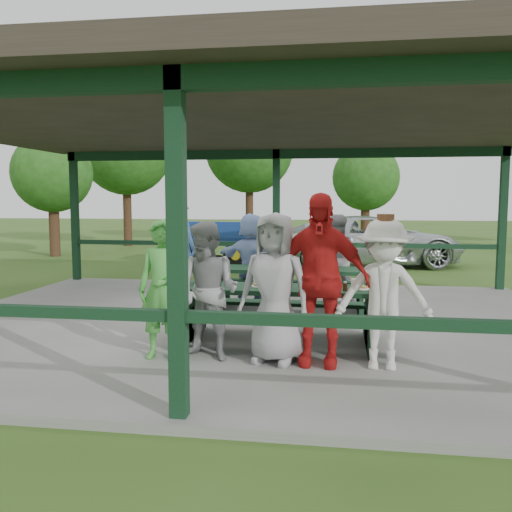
% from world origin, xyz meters
% --- Properties ---
extents(ground, '(90.00, 90.00, 0.00)m').
position_xyz_m(ground, '(0.00, 0.00, 0.00)').
color(ground, '#31531A').
rests_on(ground, ground).
extents(concrete_slab, '(10.00, 8.00, 0.10)m').
position_xyz_m(concrete_slab, '(0.00, 0.00, 0.05)').
color(concrete_slab, slate).
rests_on(concrete_slab, ground).
extents(pavilion_structure, '(10.60, 8.60, 3.24)m').
position_xyz_m(pavilion_structure, '(0.00, 0.00, 3.17)').
color(pavilion_structure, black).
rests_on(pavilion_structure, concrete_slab).
extents(picnic_table_near, '(2.73, 1.39, 0.75)m').
position_xyz_m(picnic_table_near, '(0.59, -1.20, 0.58)').
color(picnic_table_near, black).
rests_on(picnic_table_near, concrete_slab).
extents(picnic_table_far, '(2.73, 1.39, 0.75)m').
position_xyz_m(picnic_table_far, '(0.56, 0.80, 0.58)').
color(picnic_table_far, black).
rests_on(picnic_table_far, concrete_slab).
extents(table_setting, '(2.34, 0.45, 0.10)m').
position_xyz_m(table_setting, '(0.73, -1.18, 0.88)').
color(table_setting, white).
rests_on(table_setting, picnic_table_near).
extents(contestant_green, '(0.64, 0.44, 1.67)m').
position_xyz_m(contestant_green, '(-0.69, -2.14, 0.94)').
color(contestant_green, green).
rests_on(contestant_green, concrete_slab).
extents(contestant_grey_left, '(0.95, 0.83, 1.65)m').
position_xyz_m(contestant_grey_left, '(-0.15, -2.08, 0.92)').
color(contestant_grey_left, gray).
rests_on(contestant_grey_left, concrete_slab).
extents(contestant_grey_mid, '(0.97, 0.74, 1.76)m').
position_xyz_m(contestant_grey_mid, '(0.65, -2.08, 0.98)').
color(contestant_grey_mid, gray).
rests_on(contestant_grey_mid, concrete_slab).
extents(contestant_red, '(1.20, 0.58, 1.98)m').
position_xyz_m(contestant_red, '(1.15, -2.08, 1.09)').
color(contestant_red, red).
rests_on(contestant_red, concrete_slab).
extents(contestant_white_fedora, '(1.13, 0.70, 1.75)m').
position_xyz_m(contestant_white_fedora, '(1.88, -2.14, 0.95)').
color(contestant_white_fedora, silver).
rests_on(contestant_white_fedora, concrete_slab).
extents(spectator_lblue, '(1.61, 1.02, 1.66)m').
position_xyz_m(spectator_lblue, '(-0.20, 1.51, 0.93)').
color(spectator_lblue, '#869DCF').
rests_on(spectator_lblue, concrete_slab).
extents(spectator_blue, '(0.80, 0.68, 1.86)m').
position_xyz_m(spectator_blue, '(-1.77, 2.32, 1.03)').
color(spectator_blue, '#4570B4').
rests_on(spectator_blue, concrete_slab).
extents(spectator_grey, '(0.87, 0.71, 1.63)m').
position_xyz_m(spectator_grey, '(1.33, 1.75, 0.92)').
color(spectator_grey, gray).
rests_on(spectator_grey, concrete_slab).
extents(pickup_truck, '(5.89, 3.73, 1.51)m').
position_xyz_m(pickup_truck, '(2.37, 8.27, 0.76)').
color(pickup_truck, silver).
rests_on(pickup_truck, ground).
extents(farm_trailer, '(4.00, 2.10, 1.38)m').
position_xyz_m(farm_trailer, '(-2.33, 8.04, 0.69)').
color(farm_trailer, navy).
rests_on(farm_trailer, ground).
extents(tree_far_left, '(3.88, 3.88, 6.06)m').
position_xyz_m(tree_far_left, '(-7.61, 14.04, 4.11)').
color(tree_far_left, '#321D14').
rests_on(tree_far_left, ground).
extents(tree_left, '(4.08, 4.08, 6.38)m').
position_xyz_m(tree_left, '(-2.71, 16.73, 4.32)').
color(tree_left, '#321D14').
rests_on(tree_left, ground).
extents(tree_mid, '(2.73, 2.73, 4.27)m').
position_xyz_m(tree_mid, '(2.49, 14.56, 2.88)').
color(tree_mid, '#321D14').
rests_on(tree_mid, ground).
extents(tree_edge_left, '(2.75, 2.75, 4.30)m').
position_xyz_m(tree_edge_left, '(-8.50, 9.51, 2.90)').
color(tree_edge_left, '#321D14').
rests_on(tree_edge_left, ground).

